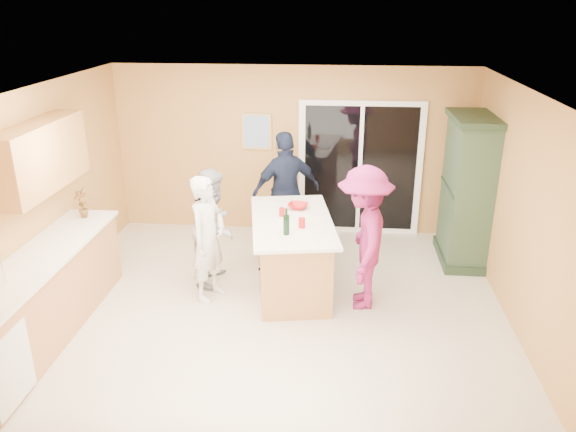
# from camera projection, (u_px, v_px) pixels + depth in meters

# --- Properties ---
(floor) EXTENTS (5.50, 5.50, 0.00)m
(floor) POSITION_uv_depth(u_px,v_px,m) (275.00, 306.00, 6.84)
(floor) COLOR beige
(floor) RESTS_ON ground
(ceiling) EXTENTS (5.50, 5.00, 0.10)m
(ceiling) POSITION_uv_depth(u_px,v_px,m) (273.00, 91.00, 5.90)
(ceiling) COLOR white
(ceiling) RESTS_ON wall_back
(wall_back) EXTENTS (5.50, 0.10, 2.60)m
(wall_back) POSITION_uv_depth(u_px,v_px,m) (292.00, 151.00, 8.69)
(wall_back) COLOR #E9B35F
(wall_back) RESTS_ON ground
(wall_front) EXTENTS (5.50, 0.10, 2.60)m
(wall_front) POSITION_uv_depth(u_px,v_px,m) (235.00, 326.00, 4.05)
(wall_front) COLOR #E9B35F
(wall_front) RESTS_ON ground
(wall_left) EXTENTS (0.10, 5.00, 2.60)m
(wall_left) POSITION_uv_depth(u_px,v_px,m) (42.00, 199.00, 6.61)
(wall_left) COLOR #E9B35F
(wall_left) RESTS_ON ground
(wall_right) EXTENTS (0.10, 5.00, 2.60)m
(wall_right) POSITION_uv_depth(u_px,v_px,m) (523.00, 214.00, 6.14)
(wall_right) COLOR #E9B35F
(wall_right) RESTS_ON ground
(left_cabinet_run) EXTENTS (0.65, 3.05, 1.24)m
(left_cabinet_run) POSITION_uv_depth(u_px,v_px,m) (33.00, 308.00, 5.91)
(left_cabinet_run) COLOR #B57646
(left_cabinet_run) RESTS_ON floor
(upper_cabinets) EXTENTS (0.35, 1.60, 0.75)m
(upper_cabinets) POSITION_uv_depth(u_px,v_px,m) (40.00, 157.00, 6.20)
(upper_cabinets) COLOR #B57646
(upper_cabinets) RESTS_ON wall_left
(sliding_door) EXTENTS (1.90, 0.07, 2.10)m
(sliding_door) POSITION_uv_depth(u_px,v_px,m) (360.00, 169.00, 8.66)
(sliding_door) COLOR white
(sliding_door) RESTS_ON floor
(framed_picture) EXTENTS (0.46, 0.04, 0.56)m
(framed_picture) POSITION_uv_depth(u_px,v_px,m) (257.00, 131.00, 8.61)
(framed_picture) COLOR tan
(framed_picture) RESTS_ON wall_back
(kitchen_island) EXTENTS (1.26, 1.94, 0.95)m
(kitchen_island) POSITION_uv_depth(u_px,v_px,m) (292.00, 257.00, 7.12)
(kitchen_island) COLOR #B57646
(kitchen_island) RESTS_ON floor
(green_hutch) EXTENTS (0.60, 1.13, 2.08)m
(green_hutch) POSITION_uv_depth(u_px,v_px,m) (467.00, 192.00, 7.73)
(green_hutch) COLOR #1F3221
(green_hutch) RESTS_ON floor
(woman_white) EXTENTS (0.56, 0.67, 1.58)m
(woman_white) POSITION_uv_depth(u_px,v_px,m) (208.00, 239.00, 6.79)
(woman_white) COLOR silver
(woman_white) RESTS_ON floor
(woman_grey) EXTENTS (0.67, 0.81, 1.53)m
(woman_grey) POSITION_uv_depth(u_px,v_px,m) (214.00, 226.00, 7.23)
(woman_grey) COLOR #9B9B9E
(woman_grey) RESTS_ON floor
(woman_navy) EXTENTS (1.12, 0.86, 1.77)m
(woman_navy) POSITION_uv_depth(u_px,v_px,m) (286.00, 191.00, 8.16)
(woman_navy) COLOR #1A243B
(woman_navy) RESTS_ON floor
(woman_magenta) EXTENTS (0.67, 1.14, 1.75)m
(woman_magenta) POSITION_uv_depth(u_px,v_px,m) (364.00, 238.00, 6.60)
(woman_magenta) COLOR #8E1F54
(woman_magenta) RESTS_ON floor
(serving_bowl) EXTENTS (0.29, 0.29, 0.06)m
(serving_bowl) POSITION_uv_depth(u_px,v_px,m) (298.00, 206.00, 7.31)
(serving_bowl) COLOR #B31315
(serving_bowl) RESTS_ON kitchen_island
(tulip_vase) EXTENTS (0.23, 0.18, 0.37)m
(tulip_vase) POSITION_uv_depth(u_px,v_px,m) (82.00, 203.00, 6.98)
(tulip_vase) COLOR #A51017
(tulip_vase) RESTS_ON left_cabinet_run
(tumbler_near) EXTENTS (0.09, 0.09, 0.12)m
(tumbler_near) POSITION_uv_depth(u_px,v_px,m) (302.00, 223.00, 6.68)
(tumbler_near) COLOR #B31315
(tumbler_near) RESTS_ON kitchen_island
(tumbler_far) EXTENTS (0.10, 0.10, 0.11)m
(tumbler_far) POSITION_uv_depth(u_px,v_px,m) (282.00, 212.00, 7.04)
(tumbler_far) COLOR #B31315
(tumbler_far) RESTS_ON kitchen_island
(wine_bottle) EXTENTS (0.07, 0.07, 0.32)m
(wine_bottle) POSITION_uv_depth(u_px,v_px,m) (286.00, 224.00, 6.47)
(wine_bottle) COLOR black
(wine_bottle) RESTS_ON kitchen_island
(white_plate) EXTENTS (0.28, 0.28, 0.02)m
(white_plate) POSITION_uv_depth(u_px,v_px,m) (316.00, 213.00, 7.15)
(white_plate) COLOR silver
(white_plate) RESTS_ON kitchen_island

